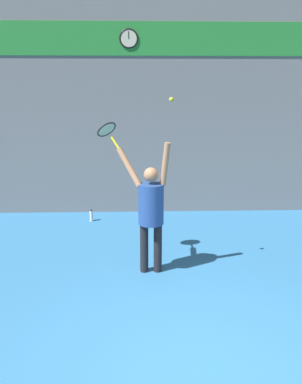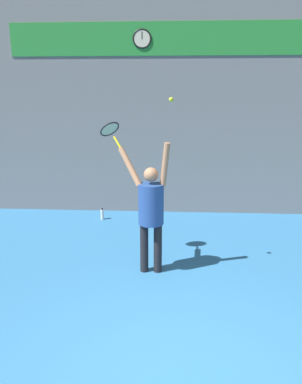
% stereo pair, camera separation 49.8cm
% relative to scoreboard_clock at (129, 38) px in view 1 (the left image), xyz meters
% --- Properties ---
extents(back_wall, '(18.00, 0.10, 5.00)m').
position_rel_scoreboard_clock_xyz_m(back_wall, '(0.84, 0.08, -1.37)').
color(back_wall, slate).
rests_on(back_wall, ground_plane).
extents(sponsor_banner, '(7.44, 0.02, 0.69)m').
position_rel_scoreboard_clock_xyz_m(sponsor_banner, '(0.84, 0.02, -0.00)').
color(sponsor_banner, '#288C38').
extents(scoreboard_clock, '(0.41, 0.04, 0.41)m').
position_rel_scoreboard_clock_xyz_m(scoreboard_clock, '(0.00, 0.00, 0.00)').
color(scoreboard_clock, beige).
extents(tennis_player, '(0.84, 0.50, 2.06)m').
position_rel_scoreboard_clock_xyz_m(tennis_player, '(0.37, -3.07, -2.82)').
color(tennis_player, black).
rests_on(tennis_player, ground_plane).
extents(tennis_racket, '(0.42, 0.42, 0.41)m').
position_rel_scoreboard_clock_xyz_m(tennis_racket, '(-0.29, -2.64, -1.69)').
color(tennis_racket, yellow).
extents(tennis_ball, '(0.07, 0.07, 0.07)m').
position_rel_scoreboard_clock_xyz_m(tennis_ball, '(0.66, -3.12, -1.21)').
color(tennis_ball, '#CCDB2D').
extents(water_bottle, '(0.07, 0.07, 0.26)m').
position_rel_scoreboard_clock_xyz_m(water_bottle, '(-0.87, -0.62, -3.75)').
color(water_bottle, silver).
rests_on(water_bottle, ground_plane).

